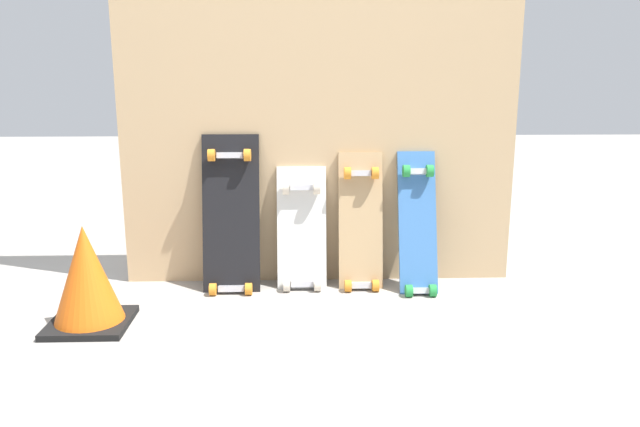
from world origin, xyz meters
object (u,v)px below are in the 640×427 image
skateboard_white (302,236)px  skateboard_blue (418,231)px  traffic_cone (86,278)px  skateboard_black (231,222)px  skateboard_natural (361,229)px

skateboard_white → skateboard_blue: size_ratio=0.89×
skateboard_white → traffic_cone: size_ratio=1.53×
skateboard_black → skateboard_blue: skateboard_black is taller
skateboard_black → skateboard_natural: bearing=1.1°
skateboard_white → skateboard_natural: bearing=-0.9°
traffic_cone → skateboard_blue: bearing=16.1°
skateboard_black → skateboard_blue: bearing=-2.1°
skateboard_natural → skateboard_blue: 0.24m
skateboard_white → skateboard_blue: (0.49, -0.04, 0.03)m
skateboard_black → skateboard_white: (0.30, 0.02, -0.07)m
skateboard_natural → traffic_cone: 1.11m
skateboard_white → traffic_cone: (-0.78, -0.41, -0.04)m
skateboard_black → skateboard_natural: (0.55, 0.01, -0.04)m
skateboard_black → skateboard_blue: (0.79, -0.03, -0.04)m
skateboard_white → skateboard_blue: skateboard_blue is taller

